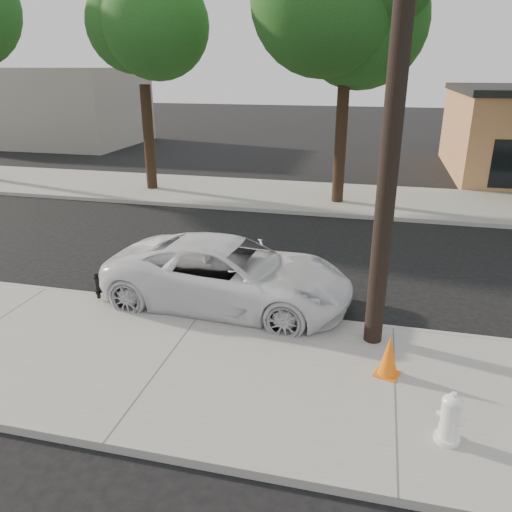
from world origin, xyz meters
name	(u,v)px	position (x,y,z in m)	size (l,w,h in m)	color
ground	(233,276)	(0.00, 0.00, 0.00)	(120.00, 120.00, 0.00)	black
near_sidewalk	(166,363)	(0.00, -4.30, 0.07)	(90.00, 4.40, 0.15)	gray
far_sidewalk	(290,196)	(0.00, 8.50, 0.07)	(90.00, 5.00, 0.15)	gray
curb_near	(206,309)	(0.00, -2.10, 0.07)	(90.00, 0.12, 0.16)	#9E9B93
building_far	(36,106)	(-20.00, 20.00, 2.50)	(14.00, 8.00, 5.00)	gray
utility_pole	(396,92)	(3.60, -2.70, 4.70)	(1.40, 0.34, 9.00)	black
tree_b	(144,37)	(-5.81, 8.06, 6.15)	(4.34, 4.20, 8.45)	black
tree_c	(355,9)	(2.22, 7.64, 6.91)	(4.96, 4.80, 9.55)	black
police_cruiser	(229,274)	(0.41, -1.62, 0.76)	(2.52, 5.48, 1.52)	white
fire_hydrant	(450,419)	(4.69, -5.29, 0.51)	(0.40, 0.36, 0.74)	white
traffic_cone	(389,356)	(3.87, -3.83, 0.51)	(0.48, 0.48, 0.75)	orange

